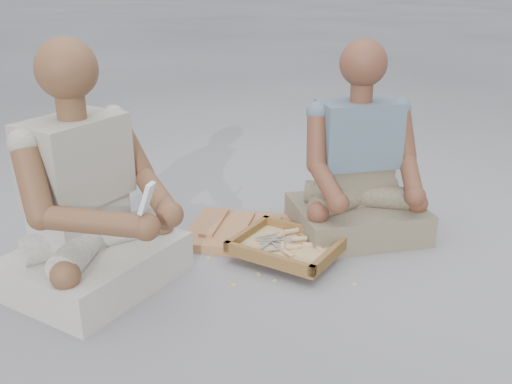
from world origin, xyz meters
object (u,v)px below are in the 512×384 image
(craftsman, at_px, (90,207))
(companion, at_px, (359,173))
(carved_panel, at_px, (256,234))
(tool_tray, at_px, (287,247))

(craftsman, relative_size, companion, 1.06)
(companion, bearing_deg, carved_panel, -5.55)
(carved_panel, bearing_deg, companion, 27.21)
(carved_panel, relative_size, tool_tray, 1.29)
(carved_panel, bearing_deg, craftsman, -128.00)
(carved_panel, xyz_separation_m, companion, (0.44, 0.22, 0.29))
(carved_panel, distance_m, craftsman, 0.84)
(carved_panel, height_order, companion, companion)
(tool_tray, height_order, companion, companion)
(tool_tray, distance_m, companion, 0.52)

